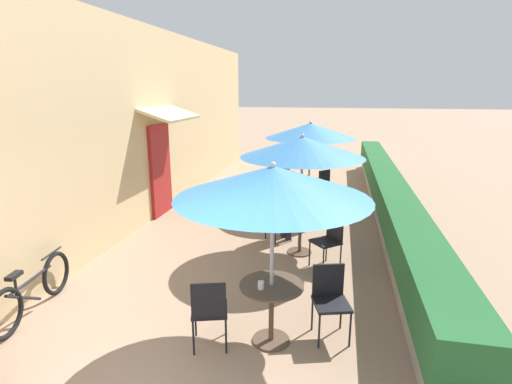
{
  "coord_description": "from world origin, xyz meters",
  "views": [
    {
      "loc": [
        1.63,
        -2.2,
        2.89
      ],
      "look_at": [
        0.15,
        4.9,
        1.0
      ],
      "focal_mm": 28.0,
      "sensor_mm": 36.0,
      "label": 1
    }
  ],
  "objects_px": {
    "coffee_cup_near": "(261,285)",
    "seated_patron_mid_right": "(280,206)",
    "cafe_chair_mid_left": "(329,237)",
    "cafe_chair_mid_right": "(275,216)",
    "cafe_chair_near_left": "(209,308)",
    "patio_umbrella_far": "(311,131)",
    "patio_umbrella_near": "(273,182)",
    "cafe_chair_near_right": "(330,296)",
    "seated_patron_far_right": "(285,186)",
    "bicycle_leaning": "(33,291)",
    "cafe_chair_far_left": "(327,184)",
    "cafe_chair_far_right": "(288,194)",
    "patio_table_mid": "(300,225)",
    "coffee_cup_far": "(308,177)",
    "coffee_cup_mid": "(302,209)",
    "patio_table_near": "(271,301)",
    "patio_table_far": "(309,189)",
    "patio_umbrella_mid": "(302,147)"
  },
  "relations": [
    {
      "from": "seated_patron_mid_right",
      "to": "bicycle_leaning",
      "type": "bearing_deg",
      "value": -82.0
    },
    {
      "from": "cafe_chair_far_left",
      "to": "cafe_chair_far_right",
      "type": "height_order",
      "value": "same"
    },
    {
      "from": "seated_patron_mid_right",
      "to": "bicycle_leaning",
      "type": "relative_size",
      "value": 0.74
    },
    {
      "from": "cafe_chair_near_right",
      "to": "seated_patron_far_right",
      "type": "height_order",
      "value": "seated_patron_far_right"
    },
    {
      "from": "patio_umbrella_near",
      "to": "coffee_cup_near",
      "type": "distance_m",
      "value": 1.16
    },
    {
      "from": "seated_patron_mid_right",
      "to": "bicycle_leaning",
      "type": "distance_m",
      "value": 4.31
    },
    {
      "from": "cafe_chair_mid_left",
      "to": "patio_table_far",
      "type": "height_order",
      "value": "cafe_chair_mid_left"
    },
    {
      "from": "patio_table_near",
      "to": "coffee_cup_far",
      "type": "height_order",
      "value": "coffee_cup_far"
    },
    {
      "from": "patio_table_near",
      "to": "seated_patron_mid_right",
      "type": "relative_size",
      "value": 0.59
    },
    {
      "from": "patio_umbrella_near",
      "to": "cafe_chair_mid_left",
      "type": "relative_size",
      "value": 2.47
    },
    {
      "from": "cafe_chair_near_left",
      "to": "patio_umbrella_far",
      "type": "relative_size",
      "value": 0.4
    },
    {
      "from": "coffee_cup_near",
      "to": "cafe_chair_far_left",
      "type": "xyz_separation_m",
      "value": [
        0.53,
        6.09,
        -0.26
      ]
    },
    {
      "from": "coffee_cup_mid",
      "to": "patio_table_far",
      "type": "distance_m",
      "value": 2.59
    },
    {
      "from": "patio_umbrella_mid",
      "to": "coffee_cup_near",
      "type": "bearing_deg",
      "value": -93.33
    },
    {
      "from": "cafe_chair_near_right",
      "to": "coffee_cup_far",
      "type": "bearing_deg",
      "value": -99.11
    },
    {
      "from": "patio_umbrella_near",
      "to": "cafe_chair_mid_left",
      "type": "height_order",
      "value": "patio_umbrella_near"
    },
    {
      "from": "cafe_chair_near_left",
      "to": "cafe_chair_near_right",
      "type": "height_order",
      "value": "same"
    },
    {
      "from": "cafe_chair_mid_right",
      "to": "seated_patron_mid_right",
      "type": "bearing_deg",
      "value": 90.0
    },
    {
      "from": "seated_patron_mid_right",
      "to": "coffee_cup_mid",
      "type": "bearing_deg",
      "value": 6.3
    },
    {
      "from": "patio_umbrella_far",
      "to": "seated_patron_far_right",
      "type": "xyz_separation_m",
      "value": [
        -0.51,
        -0.49,
        -1.24
      ]
    },
    {
      "from": "patio_table_mid",
      "to": "seated_patron_mid_right",
      "type": "height_order",
      "value": "seated_patron_mid_right"
    },
    {
      "from": "patio_table_mid",
      "to": "coffee_cup_far",
      "type": "relative_size",
      "value": 8.19
    },
    {
      "from": "coffee_cup_far",
      "to": "patio_table_near",
      "type": "bearing_deg",
      "value": -89.61
    },
    {
      "from": "patio_table_far",
      "to": "patio_table_near",
      "type": "bearing_deg",
      "value": -90.04
    },
    {
      "from": "patio_table_far",
      "to": "bicycle_leaning",
      "type": "height_order",
      "value": "patio_table_far"
    },
    {
      "from": "coffee_cup_near",
      "to": "seated_patron_mid_right",
      "type": "relative_size",
      "value": 0.07
    },
    {
      "from": "patio_table_near",
      "to": "seated_patron_mid_right",
      "type": "distance_m",
      "value": 3.26
    },
    {
      "from": "coffee_cup_near",
      "to": "bicycle_leaning",
      "type": "relative_size",
      "value": 0.05
    },
    {
      "from": "patio_umbrella_far",
      "to": "cafe_chair_far_left",
      "type": "distance_m",
      "value": 1.58
    },
    {
      "from": "cafe_chair_near_left",
      "to": "patio_table_mid",
      "type": "distance_m",
      "value": 3.05
    },
    {
      "from": "seated_patron_far_right",
      "to": "patio_umbrella_far",
      "type": "bearing_deg",
      "value": -2.86
    },
    {
      "from": "cafe_chair_far_left",
      "to": "cafe_chair_mid_left",
      "type": "bearing_deg",
      "value": 45.42
    },
    {
      "from": "seated_patron_mid_right",
      "to": "patio_table_near",
      "type": "bearing_deg",
      "value": -34.98
    },
    {
      "from": "patio_umbrella_near",
      "to": "cafe_chair_near_right",
      "type": "distance_m",
      "value": 1.58
    },
    {
      "from": "patio_table_near",
      "to": "cafe_chair_mid_right",
      "type": "bearing_deg",
      "value": 98.32
    },
    {
      "from": "cafe_chair_far_right",
      "to": "seated_patron_far_right",
      "type": "bearing_deg",
      "value": 90.0
    },
    {
      "from": "patio_table_mid",
      "to": "patio_table_far",
      "type": "bearing_deg",
      "value": 91.31
    },
    {
      "from": "coffee_cup_near",
      "to": "seated_patron_mid_right",
      "type": "distance_m",
      "value": 3.38
    },
    {
      "from": "coffee_cup_near",
      "to": "cafe_chair_far_right",
      "type": "relative_size",
      "value": 0.1
    },
    {
      "from": "cafe_chair_near_left",
      "to": "coffee_cup_far",
      "type": "xyz_separation_m",
      "value": [
        0.62,
        5.8,
        0.26
      ]
    },
    {
      "from": "cafe_chair_mid_left",
      "to": "cafe_chair_mid_right",
      "type": "xyz_separation_m",
      "value": [
        -1.06,
        0.96,
        0.0
      ]
    },
    {
      "from": "cafe_chair_near_right",
      "to": "coffee_cup_far",
      "type": "xyz_separation_m",
      "value": [
        -0.69,
        5.24,
        0.26
      ]
    },
    {
      "from": "cafe_chair_near_right",
      "to": "coffee_cup_near",
      "type": "bearing_deg",
      "value": 11.45
    },
    {
      "from": "patio_umbrella_mid",
      "to": "cafe_chair_near_right",
      "type": "bearing_deg",
      "value": -76.2
    },
    {
      "from": "patio_table_mid",
      "to": "coffee_cup_far",
      "type": "distance_m",
      "value": 2.85
    },
    {
      "from": "cafe_chair_near_left",
      "to": "patio_table_far",
      "type": "xyz_separation_m",
      "value": [
        0.66,
        5.67,
        0.0
      ]
    },
    {
      "from": "patio_table_mid",
      "to": "coffee_cup_mid",
      "type": "height_order",
      "value": "coffee_cup_mid"
    },
    {
      "from": "patio_table_mid",
      "to": "patio_table_far",
      "type": "xyz_separation_m",
      "value": [
        -0.06,
        2.71,
        0.0
      ]
    },
    {
      "from": "cafe_chair_near_right",
      "to": "patio_umbrella_near",
      "type": "bearing_deg",
      "value": 6.16
    },
    {
      "from": "cafe_chair_mid_left",
      "to": "patio_table_near",
      "type": "bearing_deg",
      "value": 123.29
    }
  ]
}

